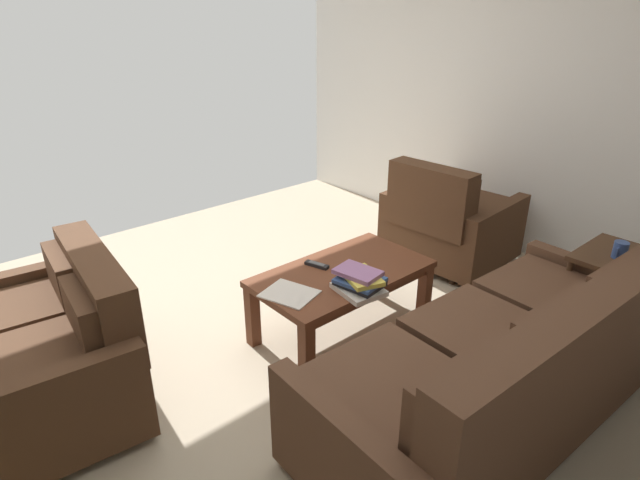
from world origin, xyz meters
name	(u,v)px	position (x,y,z in m)	size (l,w,h in m)	color
ground_plane	(279,349)	(0.00, 0.00, 0.00)	(4.94, 4.86, 0.01)	#B7A88E
wall_left	(521,83)	(-2.47, 0.00, 1.38)	(0.12, 4.86, 2.76)	white
sofa_main	(508,367)	(-0.45, 1.25, 0.36)	(2.10, 0.97, 0.86)	black
loveseat_near	(48,348)	(1.17, -0.38, 0.35)	(0.95, 1.26, 0.81)	black
coffee_table	(342,280)	(-0.42, 0.12, 0.38)	(1.11, 0.61, 0.45)	brown
end_table	(625,273)	(-1.58, 1.32, 0.51)	(0.51, 0.51, 0.61)	#472D1C
armchair_side	(448,221)	(-1.76, -0.06, 0.36)	(0.90, 0.93, 0.87)	black
coffee_mug	(620,250)	(-1.52, 1.28, 0.66)	(0.10, 0.08, 0.10)	#334C8C
book_stack	(359,281)	(-0.32, 0.36, 0.51)	(0.28, 0.31, 0.13)	silver
tv_remote	(317,265)	(-0.34, -0.03, 0.46)	(0.09, 0.17, 0.02)	black
loose_magazine	(289,294)	(0.01, 0.13, 0.45)	(0.24, 0.29, 0.01)	silver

